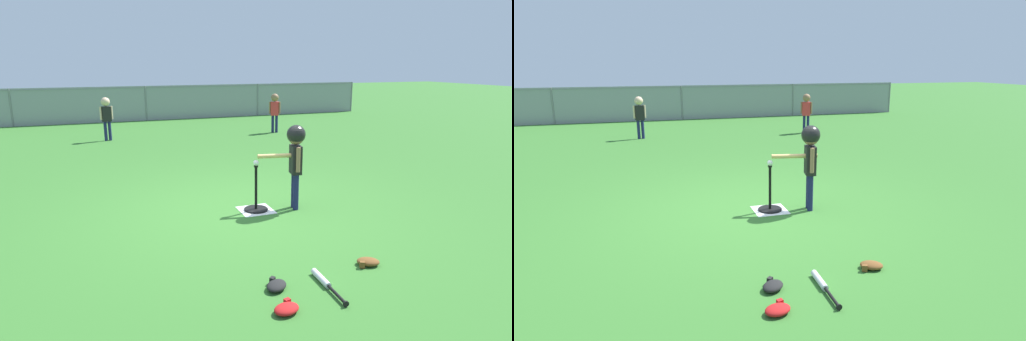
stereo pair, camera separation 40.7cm
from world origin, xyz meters
TOP-DOWN VIEW (x-y plane):
  - ground_plane at (0.00, 0.00)m, footprint 60.00×60.00m
  - home_plate at (0.22, -0.02)m, footprint 0.44×0.44m
  - batting_tee at (0.22, -0.02)m, footprint 0.32×0.32m
  - baseball_on_tee at (0.22, -0.02)m, footprint 0.07×0.07m
  - batter_child at (0.73, -0.12)m, footprint 0.63×0.32m
  - fielder_near_left at (-1.39, 6.24)m, footprint 0.31×0.21m
  - fielder_deep_center at (3.03, 5.94)m, footprint 0.29×0.21m
  - spare_bat_silver at (0.08, -2.10)m, footprint 0.08×0.61m
  - glove_by_plate at (-0.42, -2.39)m, footprint 0.25×0.22m
  - glove_near_bats at (0.67, -1.92)m, footprint 0.27×0.24m
  - glove_tossed_aside at (-0.35, -2.02)m, footprint 0.27×0.27m
  - outfield_fence at (0.00, 9.79)m, footprint 16.06×0.06m

SIDE VIEW (x-z plane):
  - ground_plane at x=0.00m, z-range 0.00..0.00m
  - home_plate at x=0.22m, z-range 0.00..0.01m
  - spare_bat_silver at x=0.08m, z-range 0.00..0.06m
  - glove_by_plate at x=-0.42m, z-range 0.00..0.07m
  - glove_near_bats at x=0.67m, z-range 0.00..0.07m
  - glove_tossed_aside at x=-0.35m, z-range 0.00..0.07m
  - batting_tee at x=0.22m, z-range -0.21..0.40m
  - outfield_fence at x=0.00m, z-range 0.04..1.19m
  - baseball_on_tee at x=0.22m, z-range 0.62..0.69m
  - fielder_deep_center at x=3.03m, z-range 0.15..1.23m
  - fielder_near_left at x=-1.39m, z-range 0.15..1.23m
  - batter_child at x=0.73m, z-range 0.24..1.38m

